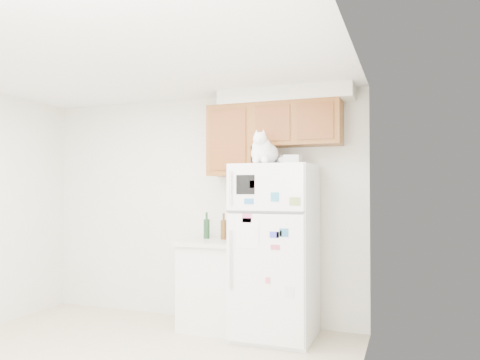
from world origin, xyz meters
The scene contains 8 objects.
room_shell centered at (0.12, 0.24, 1.67)m, with size 3.84×4.04×2.52m.
refrigerator centered at (1.02, 1.61, 0.85)m, with size 0.76×0.78×1.70m.
base_counter centered at (0.33, 1.68, 0.46)m, with size 0.64×0.64×0.92m.
cat centered at (0.95, 1.47, 1.82)m, with size 0.32×0.47×0.33m.
storage_box_back centered at (1.15, 1.73, 1.75)m, with size 0.18×0.13×0.10m, color white.
storage_box_front centered at (1.19, 1.58, 1.74)m, with size 0.15×0.11×0.09m, color white.
bottle_green centered at (0.19, 1.80, 1.06)m, with size 0.07×0.07×0.29m, color #19381E, non-canonical shape.
bottle_amber centered at (0.40, 1.79, 1.06)m, with size 0.07×0.07×0.28m, color #593814, non-canonical shape.
Camera 1 is at (2.28, -2.86, 1.45)m, focal length 35.00 mm.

